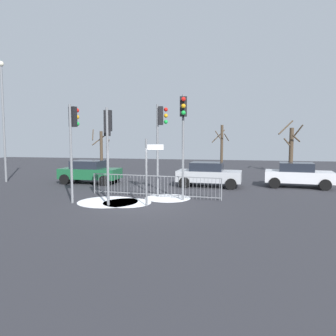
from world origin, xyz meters
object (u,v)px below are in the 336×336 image
at_px(traffic_light_rear_left, 108,134).
at_px(traffic_light_rear_right, 73,131).
at_px(car_white_trailing, 298,175).
at_px(bare_tree_right, 291,148).
at_px(car_green_far, 90,171).
at_px(bare_tree_left, 101,148).
at_px(bare_tree_centre, 222,146).
at_px(street_lamp, 3,110).
at_px(traffic_light_foreground_right, 107,138).
at_px(traffic_light_mid_right, 160,130).
at_px(traffic_light_foreground_left, 183,124).
at_px(car_silver_near, 209,174).
at_px(direction_sign_post, 148,168).

bearing_deg(traffic_light_rear_left, traffic_light_rear_right, 165.14).
relative_size(car_white_trailing, bare_tree_right, 0.89).
distance_m(car_green_far, bare_tree_left, 10.00).
distance_m(traffic_light_rear_left, bare_tree_centre, 17.18).
bearing_deg(traffic_light_rear_right, bare_tree_right, 71.78).
xyz_separation_m(traffic_light_rear_left, bare_tree_right, (9.88, 15.68, -1.00)).
relative_size(traffic_light_rear_left, street_lamp, 0.54).
relative_size(traffic_light_foreground_right, car_white_trailing, 1.02).
height_order(traffic_light_rear_right, car_green_far, traffic_light_rear_right).
bearing_deg(traffic_light_mid_right, car_white_trailing, 114.13).
bearing_deg(traffic_light_rear_left, street_lamp, 140.95).
bearing_deg(bare_tree_right, traffic_light_foreground_left, -115.92).
height_order(traffic_light_rear_right, car_silver_near, traffic_light_rear_right).
bearing_deg(traffic_light_rear_left, traffic_light_foreground_right, 105.10).
height_order(traffic_light_mid_right, car_green_far, traffic_light_mid_right).
bearing_deg(traffic_light_mid_right, bare_tree_right, 139.79).
distance_m(traffic_light_foreground_right, bare_tree_right, 17.72).
xyz_separation_m(car_green_far, bare_tree_left, (-3.23, 9.39, 1.19)).
bearing_deg(traffic_light_foreground_right, street_lamp, 134.09).
bearing_deg(bare_tree_right, traffic_light_mid_right, -121.72).
bearing_deg(street_lamp, traffic_light_rear_right, -34.89).
bearing_deg(car_white_trailing, traffic_light_foreground_left, -131.35).
bearing_deg(traffic_light_rear_right, traffic_light_rear_left, 12.34).
relative_size(traffic_light_mid_right, car_white_trailing, 1.16).
distance_m(traffic_light_rear_right, bare_tree_left, 16.38).
relative_size(car_green_far, bare_tree_right, 0.86).
relative_size(traffic_light_foreground_left, bare_tree_right, 1.11).
distance_m(traffic_light_rear_right, bare_tree_right, 19.40).
distance_m(direction_sign_post, street_lamp, 12.99).
relative_size(bare_tree_left, bare_tree_centre, 0.92).
height_order(direction_sign_post, car_silver_near, direction_sign_post).
distance_m(direction_sign_post, car_silver_near, 6.58).
bearing_deg(traffic_light_rear_right, traffic_light_foreground_right, 66.57).
xyz_separation_m(traffic_light_foreground_right, traffic_light_mid_right, (2.36, 1.05, 0.40)).
relative_size(direction_sign_post, car_silver_near, 0.75).
distance_m(traffic_light_foreground_left, car_silver_near, 5.61).
bearing_deg(traffic_light_rear_left, traffic_light_foreground_left, 18.89).
relative_size(traffic_light_mid_right, car_silver_near, 1.18).
bearing_deg(traffic_light_foreground_left, traffic_light_foreground_right, -8.67).
distance_m(direction_sign_post, car_white_trailing, 10.15).
bearing_deg(direction_sign_post, traffic_light_foreground_left, 27.95).
relative_size(direction_sign_post, street_lamp, 0.37).
bearing_deg(car_white_trailing, bare_tree_right, 89.97).
relative_size(traffic_light_rear_right, traffic_light_rear_left, 1.05).
height_order(traffic_light_foreground_right, street_lamp, street_lamp).
bearing_deg(traffic_light_rear_left, car_green_far, 113.27).
bearing_deg(bare_tree_left, street_lamp, -104.30).
xyz_separation_m(traffic_light_foreground_right, direction_sign_post, (2.35, -1.27, -1.32)).
xyz_separation_m(car_silver_near, bare_tree_right, (6.08, 9.32, 1.33)).
distance_m(traffic_light_mid_right, car_green_far, 7.21).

